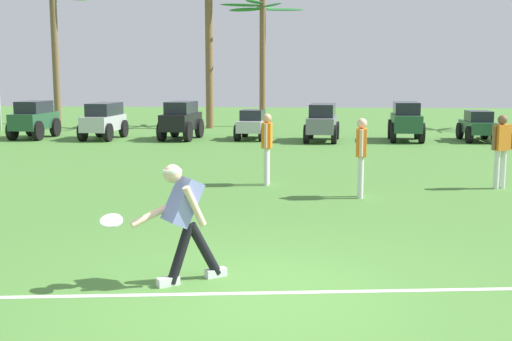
{
  "coord_description": "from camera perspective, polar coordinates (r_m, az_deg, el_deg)",
  "views": [
    {
      "loc": [
        0.58,
        -6.79,
        2.41
      ],
      "look_at": [
        -0.22,
        3.17,
        0.9
      ],
      "focal_mm": 45.0,
      "sensor_mm": 36.0,
      "label": 1
    }
  ],
  "objects": [
    {
      "name": "parked_car_slot_g",
      "position": [
        24.51,
        19.1,
        3.8
      ],
      "size": [
        1.12,
        2.22,
        1.1
      ],
      "color": "#235133",
      "rests_on": "ground_plane"
    },
    {
      "name": "palm_tree_far_left",
      "position": [
        32.98,
        -17.41,
        10.85
      ],
      "size": [
        3.37,
        3.27,
        6.47
      ],
      "color": "brown",
      "rests_on": "ground_plane"
    },
    {
      "name": "frisbee_in_flight",
      "position": [
        7.31,
        -12.72,
        -4.37
      ],
      "size": [
        0.27,
        0.27,
        0.11
      ],
      "color": "white"
    },
    {
      "name": "teammate_midfield",
      "position": [
        13.93,
        0.97,
        2.53
      ],
      "size": [
        0.22,
        0.5,
        1.56
      ],
      "color": "silver",
      "rests_on": "ground_plane"
    },
    {
      "name": "frisbee_thrower",
      "position": [
        7.42,
        -6.45,
        -4.06
      ],
      "size": [
        1.06,
        0.63,
        1.4
      ],
      "color": "black",
      "rests_on": "ground_plane"
    },
    {
      "name": "palm_tree_right_of_centre",
      "position": [
        29.83,
        0.55,
        11.14
      ],
      "size": [
        3.79,
        3.03,
        5.81
      ],
      "color": "brown",
      "rests_on": "ground_plane"
    },
    {
      "name": "parked_car_slot_e",
      "position": [
        23.31,
        5.91,
        4.39
      ],
      "size": [
        1.35,
        2.48,
        1.34
      ],
      "color": "slate",
      "rests_on": "ground_plane"
    },
    {
      "name": "ground_plane",
      "position": [
        7.23,
        -0.27,
        -10.89
      ],
      "size": [
        80.0,
        80.0,
        0.0
      ],
      "primitive_type": "plane",
      "color": "#487C34"
    },
    {
      "name": "parked_car_slot_d",
      "position": [
        23.88,
        -0.26,
        4.16
      ],
      "size": [
        1.26,
        2.27,
        1.1
      ],
      "color": "#B7BABF",
      "rests_on": "ground_plane"
    },
    {
      "name": "parked_car_slot_c",
      "position": [
        23.96,
        -6.68,
        4.54
      ],
      "size": [
        1.38,
        2.44,
        1.4
      ],
      "color": "black",
      "rests_on": "ground_plane"
    },
    {
      "name": "teammate_deep",
      "position": [
        12.65,
        9.34,
        1.81
      ],
      "size": [
        0.23,
        0.5,
        1.56
      ],
      "color": "silver",
      "rests_on": "ground_plane"
    },
    {
      "name": "parked_car_slot_f",
      "position": [
        23.91,
        13.19,
        4.36
      ],
      "size": [
        1.31,
        2.41,
        1.4
      ],
      "color": "#235133",
      "rests_on": "ground_plane"
    },
    {
      "name": "field_line_paint",
      "position": [
        7.23,
        -0.27,
        -10.84
      ],
      "size": [
        20.93,
        2.83,
        0.01
      ],
      "primitive_type": "cube",
      "rotation": [
        0.0,
        0.0,
        0.13
      ],
      "color": "white",
      "rests_on": "ground_plane"
    },
    {
      "name": "teammate_near_sideline",
      "position": [
        14.42,
        20.96,
        2.17
      ],
      "size": [
        0.47,
        0.34,
        1.56
      ],
      "color": "silver",
      "rests_on": "ground_plane"
    },
    {
      "name": "parked_car_slot_b",
      "position": [
        24.58,
        -13.37,
        4.42
      ],
      "size": [
        1.26,
        2.45,
        1.34
      ],
      "color": "#B7BABF",
      "rests_on": "ground_plane"
    },
    {
      "name": "palm_tree_left_of_centre",
      "position": [
        28.79,
        -4.18,
        11.16
      ],
      "size": [
        3.16,
        2.86,
        6.21
      ],
      "color": "brown",
      "rests_on": "ground_plane"
    },
    {
      "name": "parked_car_slot_a",
      "position": [
        25.59,
        -19.12,
        4.38
      ],
      "size": [
        1.21,
        2.37,
        1.4
      ],
      "color": "#235133",
      "rests_on": "ground_plane"
    }
  ]
}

